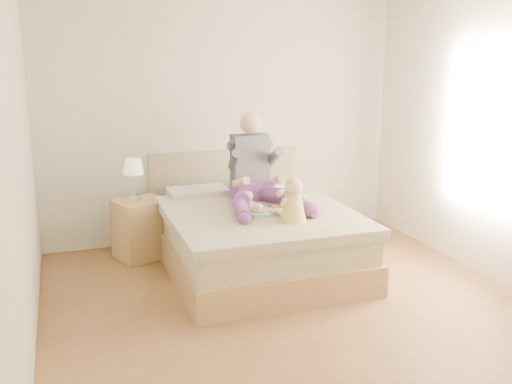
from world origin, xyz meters
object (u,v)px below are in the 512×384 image
object	(u,v)px
bed	(253,234)
nightstand	(142,229)
baby	(293,203)
adult	(256,176)
tray	(268,209)

from	to	relation	value
bed	nightstand	xyz separation A→B (m)	(-1.00, 0.60, -0.02)
bed	baby	world-z (taller)	same
baby	adult	bearing A→B (deg)	91.22
nightstand	tray	xyz separation A→B (m)	(1.05, -0.87, 0.34)
tray	baby	size ratio (longest dim) A/B	1.15
bed	baby	size ratio (longest dim) A/B	5.60
bed	adult	world-z (taller)	adult
nightstand	adult	world-z (taller)	adult
adult	baby	distance (m)	0.74
tray	baby	bearing A→B (deg)	-72.24
nightstand	adult	xyz separation A→B (m)	(1.08, -0.46, 0.57)
bed	baby	distance (m)	0.77
tray	baby	distance (m)	0.37
adult	nightstand	bearing A→B (deg)	158.48
nightstand	baby	world-z (taller)	baby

